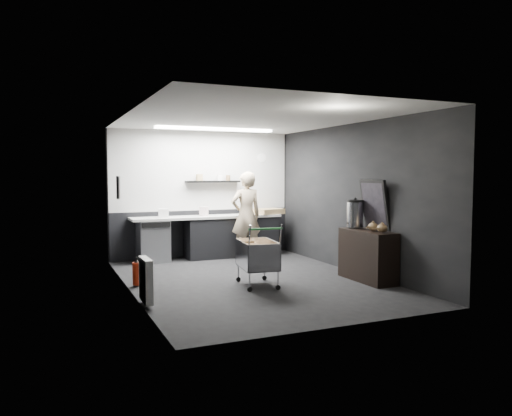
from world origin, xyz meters
name	(u,v)px	position (x,y,z in m)	size (l,w,h in m)	color
floor	(252,280)	(0.00, 0.00, 0.00)	(5.50, 5.50, 0.00)	black
ceiling	(251,118)	(0.00, 0.00, 2.70)	(5.50, 5.50, 0.00)	silver
wall_back	(202,194)	(0.00, 2.75, 1.35)	(5.50, 5.50, 0.00)	black
wall_front	(344,212)	(0.00, -2.75, 1.35)	(5.50, 5.50, 0.00)	black
wall_left	(129,203)	(-2.00, 0.00, 1.35)	(5.50, 5.50, 0.00)	black
wall_right	(353,198)	(2.00, 0.00, 1.35)	(5.50, 5.50, 0.00)	black
kitchen_wall_panel	(202,171)	(0.00, 2.73, 1.85)	(3.95, 0.02, 1.70)	beige
dado_panel	(203,233)	(0.00, 2.73, 0.50)	(3.95, 0.02, 1.00)	black
floating_shelf	(213,182)	(0.20, 2.62, 1.62)	(1.20, 0.22, 0.04)	black
wall_clock	(262,158)	(1.40, 2.72, 2.15)	(0.20, 0.20, 0.03)	white
poster	(118,188)	(-1.98, 1.30, 1.55)	(0.02, 0.30, 0.40)	silver
poster_red_band	(118,184)	(-1.98, 1.30, 1.62)	(0.01, 0.22, 0.10)	#B5162A
radiator	(146,280)	(-1.94, -0.90, 0.35)	(0.10, 0.50, 0.60)	white
ceiling_strip	(215,129)	(0.00, 1.85, 2.67)	(2.40, 0.20, 0.04)	white
prep_counter	(213,236)	(0.14, 2.42, 0.46)	(3.20, 0.61, 0.90)	black
person	(246,216)	(0.71, 1.97, 0.92)	(0.67, 0.44, 1.83)	beige
shopping_cart	(257,257)	(-0.07, -0.40, 0.47)	(0.64, 0.96, 0.98)	silver
sideboard	(367,248)	(1.78, -0.77, 0.54)	(0.48, 1.13, 1.69)	black
fire_extinguisher	(137,273)	(-1.85, 0.32, 0.22)	(0.13, 0.13, 0.45)	#A8210B
cardboard_box	(269,211)	(1.42, 2.37, 0.96)	(0.57, 0.43, 0.11)	#A28656
pink_tub	(204,211)	(-0.07, 2.42, 1.00)	(0.19, 0.19, 0.19)	beige
white_container	(164,213)	(-0.94, 2.37, 0.99)	(0.20, 0.16, 0.18)	white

